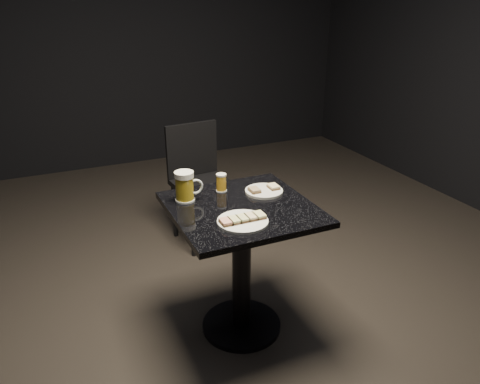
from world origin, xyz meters
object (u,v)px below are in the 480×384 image
at_px(table, 242,248).
at_px(beer_mug, 185,186).
at_px(beer_tumbler, 221,183).
at_px(plate_large, 243,222).
at_px(plate_small, 264,191).
at_px(chair, 199,176).

height_order(table, beer_mug, beer_mug).
distance_m(table, beer_tumbler, 0.37).
bearing_deg(plate_large, beer_tumbler, 82.49).
relative_size(plate_small, beer_mug, 1.29).
bearing_deg(table, plate_large, -112.75).
relative_size(plate_small, chair, 0.23).
bearing_deg(chair, beer_tumbler, -101.15).
bearing_deg(plate_large, table, 67.25).
bearing_deg(plate_small, table, -148.47).
distance_m(plate_large, table, 0.31).
relative_size(plate_large, table, 0.32).
relative_size(table, beer_mug, 4.75).
xyz_separation_m(plate_small, table, (-0.18, -0.11, -0.25)).
relative_size(table, beer_tumbler, 7.65).
bearing_deg(table, plate_small, 31.53).
xyz_separation_m(table, beer_tumbler, (-0.02, 0.22, 0.29)).
bearing_deg(plate_small, beer_tumbler, 151.09).
bearing_deg(beer_mug, plate_large, -65.00).
xyz_separation_m(table, chair, (0.15, 1.09, -0.01)).
distance_m(plate_large, beer_tumbler, 0.40).
bearing_deg(beer_mug, table, -37.59).
bearing_deg(beer_mug, beer_tumbler, 11.10).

